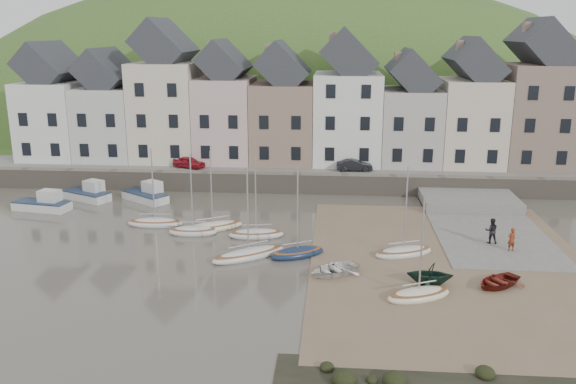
# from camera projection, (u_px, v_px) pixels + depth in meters

# --- Properties ---
(ground) EXTENTS (160.00, 160.00, 0.00)m
(ground) POSITION_uv_depth(u_px,v_px,m) (281.00, 259.00, 39.63)
(ground) COLOR #4C463C
(ground) RESTS_ON ground
(quay_land) EXTENTS (90.00, 30.00, 1.50)m
(quay_land) POSITION_uv_depth(u_px,v_px,m) (306.00, 153.00, 70.24)
(quay_land) COLOR #3B5C24
(quay_land) RESTS_ON ground
(quay_street) EXTENTS (70.00, 7.00, 0.10)m
(quay_street) POSITION_uv_depth(u_px,v_px,m) (300.00, 168.00, 58.96)
(quay_street) COLOR slate
(quay_street) RESTS_ON quay_land
(seawall) EXTENTS (70.00, 1.20, 1.80)m
(seawall) POSITION_uv_depth(u_px,v_px,m) (298.00, 183.00, 55.76)
(seawall) COLOR slate
(seawall) RESTS_ON ground
(beach) EXTENTS (18.00, 26.00, 0.06)m
(beach) POSITION_uv_depth(u_px,v_px,m) (450.00, 264.00, 38.77)
(beach) COLOR brown
(beach) RESTS_ON ground
(slipway) EXTENTS (8.00, 18.00, 0.12)m
(slipway) POSITION_uv_depth(u_px,v_px,m) (484.00, 226.00, 46.15)
(slipway) COLOR slate
(slipway) RESTS_ON ground
(hillside) EXTENTS (134.40, 84.00, 84.00)m
(hillside) POSITION_uv_depth(u_px,v_px,m) (284.00, 228.00, 102.45)
(hillside) COLOR #3B5C24
(hillside) RESTS_ON ground
(townhouse_terrace) EXTENTS (61.05, 8.00, 13.93)m
(townhouse_terrace) POSITION_uv_depth(u_px,v_px,m) (320.00, 105.00, 60.69)
(townhouse_terrace) COLOR silver
(townhouse_terrace) RESTS_ON quay_land
(sailboat_0) EXTENTS (4.32, 1.71, 6.32)m
(sailboat_0) POSITION_uv_depth(u_px,v_px,m) (155.00, 222.00, 46.38)
(sailboat_0) COLOR silver
(sailboat_0) RESTS_ON ground
(sailboat_1) EXTENTS (3.72, 1.82, 6.32)m
(sailboat_1) POSITION_uv_depth(u_px,v_px,m) (193.00, 231.00, 44.46)
(sailboat_1) COLOR silver
(sailboat_1) RESTS_ON ground
(sailboat_2) EXTENTS (4.87, 3.68, 6.32)m
(sailboat_2) POSITION_uv_depth(u_px,v_px,m) (213.00, 227.00, 45.42)
(sailboat_2) COLOR beige
(sailboat_2) RESTS_ON ground
(sailboat_3) EXTENTS (4.21, 2.10, 6.32)m
(sailboat_3) POSITION_uv_depth(u_px,v_px,m) (256.00, 234.00, 43.82)
(sailboat_3) COLOR silver
(sailboat_3) RESTS_ON ground
(sailboat_4) EXTENTS (5.21, 4.30, 6.32)m
(sailboat_4) POSITION_uv_depth(u_px,v_px,m) (249.00, 254.00, 39.84)
(sailboat_4) COLOR silver
(sailboat_4) RESTS_ON ground
(sailboat_5) EXTENTS (4.08, 3.15, 6.32)m
(sailboat_5) POSITION_uv_depth(u_px,v_px,m) (297.00, 252.00, 40.11)
(sailboat_5) COLOR #152542
(sailboat_5) RESTS_ON ground
(sailboat_6) EXTENTS (4.41, 2.99, 6.32)m
(sailboat_6) POSITION_uv_depth(u_px,v_px,m) (404.00, 252.00, 40.24)
(sailboat_6) COLOR silver
(sailboat_6) RESTS_ON ground
(sailboat_7) EXTENTS (4.19, 2.97, 6.32)m
(sailboat_7) POSITION_uv_depth(u_px,v_px,m) (419.00, 294.00, 33.74)
(sailboat_7) COLOR beige
(sailboat_7) RESTS_ON ground
(motorboat_0) EXTENTS (4.85, 3.54, 1.70)m
(motorboat_0) POSITION_uv_depth(u_px,v_px,m) (88.00, 193.00, 53.53)
(motorboat_0) COLOR silver
(motorboat_0) RESTS_ON ground
(motorboat_1) EXTENTS (4.99, 2.52, 1.70)m
(motorboat_1) POSITION_uv_depth(u_px,v_px,m) (44.00, 203.00, 50.40)
(motorboat_1) COLOR silver
(motorboat_1) RESTS_ON ground
(motorboat_2) EXTENTS (4.78, 4.09, 1.70)m
(motorboat_2) POSITION_uv_depth(u_px,v_px,m) (147.00, 194.00, 53.17)
(motorboat_2) COLOR silver
(motorboat_2) RESTS_ON ground
(rowboat_white) EXTENTS (4.08, 3.84, 0.69)m
(rowboat_white) POSITION_uv_depth(u_px,v_px,m) (334.00, 269.00, 36.95)
(rowboat_white) COLOR white
(rowboat_white) RESTS_ON beach
(rowboat_green) EXTENTS (2.84, 2.50, 1.41)m
(rowboat_green) POSITION_uv_depth(u_px,v_px,m) (430.00, 274.00, 35.31)
(rowboat_green) COLOR black
(rowboat_green) RESTS_ON beach
(rowboat_red) EXTENTS (3.85, 3.71, 0.65)m
(rowboat_red) POSITION_uv_depth(u_px,v_px,m) (498.00, 281.00, 35.23)
(rowboat_red) COLOR maroon
(rowboat_red) RESTS_ON beach
(person_red) EXTENTS (0.68, 0.56, 1.61)m
(person_red) POSITION_uv_depth(u_px,v_px,m) (511.00, 239.00, 40.69)
(person_red) COLOR maroon
(person_red) RESTS_ON slipway
(person_dark) EXTENTS (0.92, 0.74, 1.82)m
(person_dark) POSITION_uv_depth(u_px,v_px,m) (491.00, 231.00, 42.11)
(person_dark) COLOR black
(person_dark) RESTS_ON slipway
(car_left) EXTENTS (3.52, 2.34, 1.11)m
(car_left) POSITION_uv_depth(u_px,v_px,m) (189.00, 162.00, 58.68)
(car_left) COLOR maroon
(car_left) RESTS_ON quay_street
(car_right) EXTENTS (3.47, 1.37, 1.12)m
(car_right) POSITION_uv_depth(u_px,v_px,m) (354.00, 165.00, 57.43)
(car_right) COLOR black
(car_right) RESTS_ON quay_street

